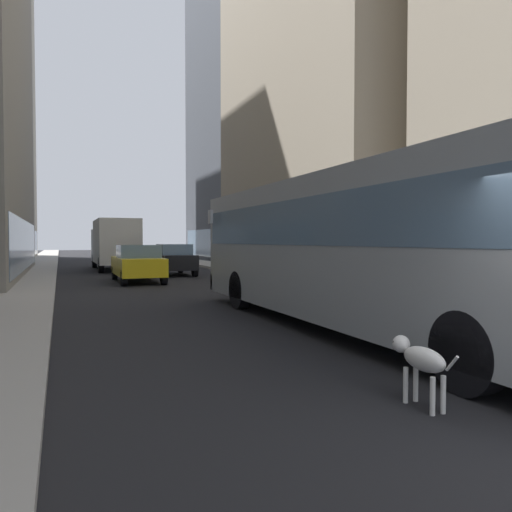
{
  "coord_description": "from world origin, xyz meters",
  "views": [
    {
      "loc": [
        -4.33,
        -2.67,
        1.81
      ],
      "look_at": [
        0.48,
        9.16,
        1.4
      ],
      "focal_mm": 33.92,
      "sensor_mm": 36.0,
      "label": 1
    }
  ],
  "objects_px": {
    "box_truck": "(115,243)",
    "transit_bus": "(352,242)",
    "car_black_suv": "(174,259)",
    "car_yellow_taxi": "(138,263)",
    "car_red_coupe": "(121,251)",
    "dalmatian_dog": "(420,359)"
  },
  "relations": [
    {
      "from": "box_truck",
      "to": "transit_bus",
      "type": "bearing_deg",
      "value": -83.91
    },
    {
      "from": "transit_bus",
      "to": "box_truck",
      "type": "xyz_separation_m",
      "value": [
        -2.4,
        22.48,
        -0.11
      ]
    },
    {
      "from": "car_black_suv",
      "to": "car_yellow_taxi",
      "type": "bearing_deg",
      "value": -122.77
    },
    {
      "from": "car_red_coupe",
      "to": "car_black_suv",
      "type": "xyz_separation_m",
      "value": [
        0.0,
        -23.58,
        -0.0
      ]
    },
    {
      "from": "transit_bus",
      "to": "dalmatian_dog",
      "type": "distance_m",
      "value": 4.82
    },
    {
      "from": "car_red_coupe",
      "to": "box_truck",
      "type": "height_order",
      "value": "box_truck"
    },
    {
      "from": "car_black_suv",
      "to": "box_truck",
      "type": "xyz_separation_m",
      "value": [
        -2.4,
        5.79,
        0.85
      ]
    },
    {
      "from": "transit_bus",
      "to": "car_black_suv",
      "type": "bearing_deg",
      "value": 90.0
    },
    {
      "from": "car_yellow_taxi",
      "to": "dalmatian_dog",
      "type": "bearing_deg",
      "value": -88.37
    },
    {
      "from": "transit_bus",
      "to": "car_red_coupe",
      "type": "xyz_separation_m",
      "value": [
        0.0,
        40.26,
        -0.96
      ]
    },
    {
      "from": "car_yellow_taxi",
      "to": "transit_bus",
      "type": "bearing_deg",
      "value": -79.51
    },
    {
      "from": "car_black_suv",
      "to": "box_truck",
      "type": "bearing_deg",
      "value": 112.52
    },
    {
      "from": "car_black_suv",
      "to": "dalmatian_dog",
      "type": "bearing_deg",
      "value": -95.22
    },
    {
      "from": "car_yellow_taxi",
      "to": "box_truck",
      "type": "height_order",
      "value": "box_truck"
    },
    {
      "from": "transit_bus",
      "to": "car_black_suv",
      "type": "relative_size",
      "value": 2.93
    },
    {
      "from": "transit_bus",
      "to": "car_yellow_taxi",
      "type": "bearing_deg",
      "value": 100.49
    },
    {
      "from": "car_red_coupe",
      "to": "dalmatian_dog",
      "type": "xyz_separation_m",
      "value": [
        -1.91,
        -44.51,
        -0.31
      ]
    },
    {
      "from": "car_yellow_taxi",
      "to": "car_black_suv",
      "type": "height_order",
      "value": "same"
    },
    {
      "from": "car_yellow_taxi",
      "to": "car_black_suv",
      "type": "bearing_deg",
      "value": 57.23
    },
    {
      "from": "box_truck",
      "to": "dalmatian_dog",
      "type": "xyz_separation_m",
      "value": [
        0.49,
        -26.72,
        -1.15
      ]
    },
    {
      "from": "dalmatian_dog",
      "to": "car_red_coupe",
      "type": "bearing_deg",
      "value": 87.54
    },
    {
      "from": "transit_bus",
      "to": "car_yellow_taxi",
      "type": "relative_size",
      "value": 2.65
    }
  ]
}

